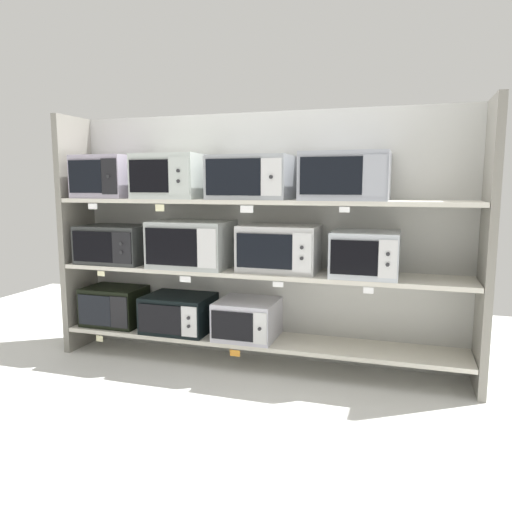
{
  "coord_description": "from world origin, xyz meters",
  "views": [
    {
      "loc": [
        1.02,
        -3.26,
        1.3
      ],
      "look_at": [
        0.0,
        0.0,
        0.8
      ],
      "focal_mm": 34.33,
      "sensor_mm": 36.0,
      "label": 1
    }
  ],
  "objects_px": {
    "microwave_2": "(247,319)",
    "microwave_6": "(365,254)",
    "microwave_9": "(251,177)",
    "microwave_10": "(346,176)",
    "microwave_7": "(107,177)",
    "microwave_1": "(179,313)",
    "microwave_0": "(115,306)",
    "microwave_4": "(192,244)",
    "microwave_3": "(116,244)",
    "microwave_5": "(279,248)",
    "microwave_8": "(172,177)"
  },
  "relations": [
    {
      "from": "microwave_2",
      "to": "microwave_6",
      "type": "relative_size",
      "value": 0.98
    },
    {
      "from": "microwave_4",
      "to": "microwave_9",
      "type": "relative_size",
      "value": 1.02
    },
    {
      "from": "microwave_4",
      "to": "microwave_9",
      "type": "xyz_separation_m",
      "value": [
        0.46,
        -0.0,
        0.48
      ]
    },
    {
      "from": "microwave_1",
      "to": "microwave_8",
      "type": "height_order",
      "value": "microwave_8"
    },
    {
      "from": "microwave_6",
      "to": "microwave_10",
      "type": "bearing_deg",
      "value": 180.0
    },
    {
      "from": "microwave_6",
      "to": "microwave_9",
      "type": "bearing_deg",
      "value": -179.98
    },
    {
      "from": "microwave_5",
      "to": "microwave_4",
      "type": "bearing_deg",
      "value": -179.99
    },
    {
      "from": "microwave_10",
      "to": "microwave_6",
      "type": "bearing_deg",
      "value": -0.0
    },
    {
      "from": "microwave_6",
      "to": "microwave_7",
      "type": "distance_m",
      "value": 2.01
    },
    {
      "from": "microwave_8",
      "to": "microwave_2",
      "type": "bearing_deg",
      "value": -0.01
    },
    {
      "from": "microwave_7",
      "to": "microwave_10",
      "type": "xyz_separation_m",
      "value": [
        1.8,
        0.0,
        -0.0
      ]
    },
    {
      "from": "microwave_5",
      "to": "microwave_9",
      "type": "height_order",
      "value": "microwave_9"
    },
    {
      "from": "microwave_1",
      "to": "microwave_0",
      "type": "bearing_deg",
      "value": 179.99
    },
    {
      "from": "microwave_1",
      "to": "microwave_5",
      "type": "xyz_separation_m",
      "value": [
        0.78,
        0.0,
        0.52
      ]
    },
    {
      "from": "microwave_1",
      "to": "microwave_5",
      "type": "height_order",
      "value": "microwave_5"
    },
    {
      "from": "microwave_3",
      "to": "microwave_10",
      "type": "height_order",
      "value": "microwave_10"
    },
    {
      "from": "microwave_2",
      "to": "microwave_5",
      "type": "xyz_separation_m",
      "value": [
        0.23,
        0.0,
        0.52
      ]
    },
    {
      "from": "microwave_4",
      "to": "microwave_7",
      "type": "bearing_deg",
      "value": 179.99
    },
    {
      "from": "microwave_2",
      "to": "microwave_10",
      "type": "distance_m",
      "value": 1.22
    },
    {
      "from": "microwave_10",
      "to": "microwave_1",
      "type": "bearing_deg",
      "value": -179.99
    },
    {
      "from": "microwave_10",
      "to": "microwave_2",
      "type": "bearing_deg",
      "value": 180.0
    },
    {
      "from": "microwave_6",
      "to": "microwave_8",
      "type": "relative_size",
      "value": 0.89
    },
    {
      "from": "microwave_2",
      "to": "microwave_10",
      "type": "xyz_separation_m",
      "value": [
        0.68,
        -0.0,
        1.02
      ]
    },
    {
      "from": "microwave_2",
      "to": "microwave_6",
      "type": "xyz_separation_m",
      "value": [
        0.82,
        -0.0,
        0.51
      ]
    },
    {
      "from": "microwave_10",
      "to": "microwave_5",
      "type": "bearing_deg",
      "value": 180.0
    },
    {
      "from": "microwave_2",
      "to": "microwave_5",
      "type": "distance_m",
      "value": 0.57
    },
    {
      "from": "microwave_0",
      "to": "microwave_2",
      "type": "distance_m",
      "value": 1.11
    },
    {
      "from": "microwave_0",
      "to": "microwave_1",
      "type": "xyz_separation_m",
      "value": [
        0.56,
        -0.0,
        -0.01
      ]
    },
    {
      "from": "microwave_1",
      "to": "microwave_9",
      "type": "relative_size",
      "value": 0.89
    },
    {
      "from": "microwave_10",
      "to": "microwave_9",
      "type": "bearing_deg",
      "value": -179.98
    },
    {
      "from": "microwave_2",
      "to": "microwave_4",
      "type": "relative_size",
      "value": 0.75
    },
    {
      "from": "microwave_5",
      "to": "microwave_7",
      "type": "relative_size",
      "value": 1.28
    },
    {
      "from": "microwave_4",
      "to": "microwave_8",
      "type": "bearing_deg",
      "value": 179.91
    },
    {
      "from": "microwave_9",
      "to": "microwave_10",
      "type": "height_order",
      "value": "microwave_10"
    },
    {
      "from": "microwave_3",
      "to": "microwave_8",
      "type": "relative_size",
      "value": 1.08
    },
    {
      "from": "microwave_6",
      "to": "microwave_9",
      "type": "height_order",
      "value": "microwave_9"
    },
    {
      "from": "microwave_0",
      "to": "microwave_6",
      "type": "relative_size",
      "value": 1.04
    },
    {
      "from": "microwave_7",
      "to": "microwave_10",
      "type": "relative_size",
      "value": 0.76
    },
    {
      "from": "microwave_2",
      "to": "microwave_9",
      "type": "height_order",
      "value": "microwave_9"
    },
    {
      "from": "microwave_0",
      "to": "microwave_4",
      "type": "bearing_deg",
      "value": -0.0
    },
    {
      "from": "microwave_1",
      "to": "microwave_2",
      "type": "distance_m",
      "value": 0.55
    },
    {
      "from": "microwave_6",
      "to": "microwave_7",
      "type": "height_order",
      "value": "microwave_7"
    },
    {
      "from": "microwave_8",
      "to": "microwave_4",
      "type": "bearing_deg",
      "value": -0.09
    },
    {
      "from": "microwave_7",
      "to": "microwave_0",
      "type": "bearing_deg",
      "value": -0.39
    },
    {
      "from": "microwave_1",
      "to": "microwave_2",
      "type": "relative_size",
      "value": 1.16
    },
    {
      "from": "microwave_9",
      "to": "microwave_10",
      "type": "relative_size",
      "value": 0.99
    },
    {
      "from": "microwave_2",
      "to": "microwave_6",
      "type": "distance_m",
      "value": 0.97
    },
    {
      "from": "microwave_2",
      "to": "microwave_8",
      "type": "xyz_separation_m",
      "value": [
        -0.58,
        0.0,
        1.02
      ]
    },
    {
      "from": "microwave_1",
      "to": "microwave_6",
      "type": "height_order",
      "value": "microwave_6"
    },
    {
      "from": "microwave_3",
      "to": "microwave_7",
      "type": "height_order",
      "value": "microwave_7"
    }
  ]
}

